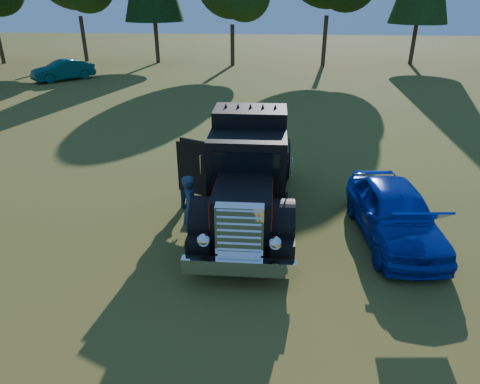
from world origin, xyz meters
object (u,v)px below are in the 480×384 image
at_px(diamond_t_truck, 248,176).
at_px(spectator_near, 191,208).
at_px(spectator_far, 191,177).
at_px(hotrod_coupe, 395,213).
at_px(distant_teal_car, 63,70).

distance_m(diamond_t_truck, spectator_near, 1.94).
bearing_deg(spectator_far, diamond_t_truck, -96.12).
height_order(hotrod_coupe, spectator_near, hotrod_coupe).
relative_size(spectator_far, distant_teal_car, 0.41).
height_order(hotrod_coupe, spectator_far, hotrod_coupe).
bearing_deg(diamond_t_truck, distant_teal_car, 126.44).
xyz_separation_m(diamond_t_truck, spectator_far, (-1.77, 0.66, -0.37)).
distance_m(diamond_t_truck, spectator_far, 1.93).
relative_size(hotrod_coupe, distant_teal_car, 1.03).
relative_size(diamond_t_truck, hotrod_coupe, 1.58).
xyz_separation_m(hotrod_coupe, spectator_far, (-5.67, 1.56, 0.15)).
distance_m(hotrod_coupe, distant_teal_car, 28.21).
height_order(spectator_near, spectator_far, spectator_far).
bearing_deg(spectator_near, spectator_far, 1.04).
distance_m(spectator_far, distant_teal_car, 23.49).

